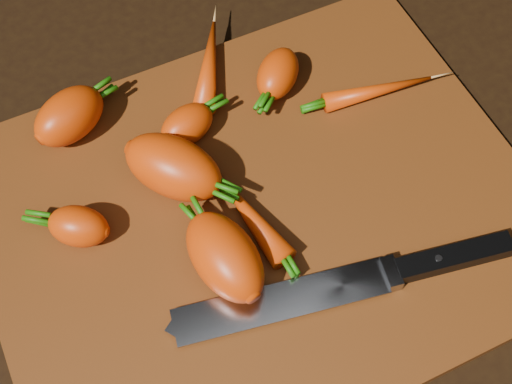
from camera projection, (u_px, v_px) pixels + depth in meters
name	position (u px, v px, depth m)	size (l,w,h in m)	color
ground	(261.00, 219.00, 0.67)	(2.00, 2.00, 0.01)	black
cutting_board	(261.00, 213.00, 0.66)	(0.50, 0.40, 0.01)	#4E250B
carrot_0	(69.00, 116.00, 0.68)	(0.08, 0.05, 0.05)	#C53200
carrot_1	(78.00, 226.00, 0.63)	(0.05, 0.04, 0.04)	#C53200
carrot_2	(173.00, 167.00, 0.65)	(0.10, 0.06, 0.06)	#C53200
carrot_3	(225.00, 257.00, 0.60)	(0.09, 0.05, 0.05)	#C53200
carrot_4	(278.00, 74.00, 0.71)	(0.06, 0.04, 0.04)	#C53200
carrot_5	(187.00, 125.00, 0.68)	(0.06, 0.04, 0.04)	#C53200
carrot_6	(209.00, 64.00, 0.73)	(0.11, 0.02, 0.02)	#C53200
carrot_7	(378.00, 90.00, 0.71)	(0.11, 0.02, 0.02)	#C53200
carrot_8	(253.00, 219.00, 0.64)	(0.10, 0.03, 0.03)	#C53200
knife	(302.00, 296.00, 0.61)	(0.30, 0.08, 0.02)	gray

